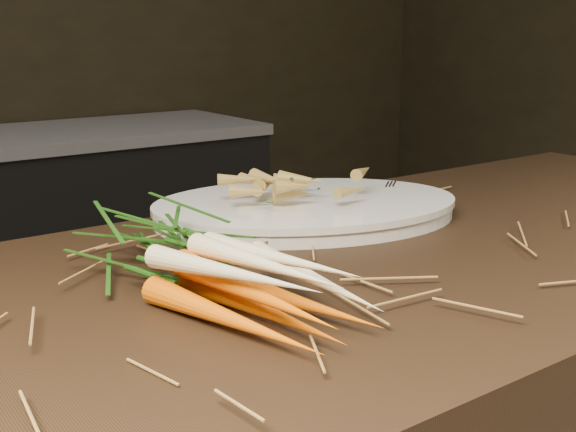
{
  "coord_description": "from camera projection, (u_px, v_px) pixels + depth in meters",
  "views": [
    {
      "loc": [
        -0.36,
        -0.4,
        1.2
      ],
      "look_at": [
        0.17,
        0.34,
        0.96
      ],
      "focal_mm": 45.0,
      "sensor_mm": 36.0,
      "label": 1
    }
  ],
  "objects": [
    {
      "name": "roasted_veg_heap",
      "position": [
        307.0,
        187.0,
        1.15
      ],
      "size": [
        0.28,
        0.25,
        0.05
      ],
      "primitive_type": null,
      "rotation": [
        0.0,
        0.0,
        -0.37
      ],
      "color": "#A37F31",
      "rests_on": "serving_platter"
    },
    {
      "name": "straw_bedding",
      "position": [
        185.0,
        289.0,
        0.82
      ],
      "size": [
        1.4,
        0.6,
        0.02
      ],
      "primitive_type": null,
      "color": "olive",
      "rests_on": "main_counter"
    },
    {
      "name": "root_veg_bunch",
      "position": [
        186.0,
        258.0,
        0.83
      ],
      "size": [
        0.21,
        0.46,
        0.08
      ],
      "rotation": [
        0.0,
        0.0,
        0.15
      ],
      "color": "#D14F06",
      "rests_on": "main_counter"
    },
    {
      "name": "back_counter",
      "position": [
        17.0,
        251.0,
        2.59
      ],
      "size": [
        1.82,
        0.62,
        0.84
      ],
      "color": "black",
      "rests_on": "ground"
    },
    {
      "name": "serving_fork",
      "position": [
        412.0,
        199.0,
        1.18
      ],
      "size": [
        0.15,
        0.13,
        0.0
      ],
      "primitive_type": "cube",
      "rotation": [
        0.0,
        0.0,
        -0.87
      ],
      "color": "silver",
      "rests_on": "serving_platter"
    },
    {
      "name": "serving_platter",
      "position": [
        307.0,
        211.0,
        1.16
      ],
      "size": [
        0.57,
        0.48,
        0.03
      ],
      "primitive_type": null,
      "rotation": [
        0.0,
        0.0,
        -0.37
      ],
      "color": "white",
      "rests_on": "main_counter"
    }
  ]
}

